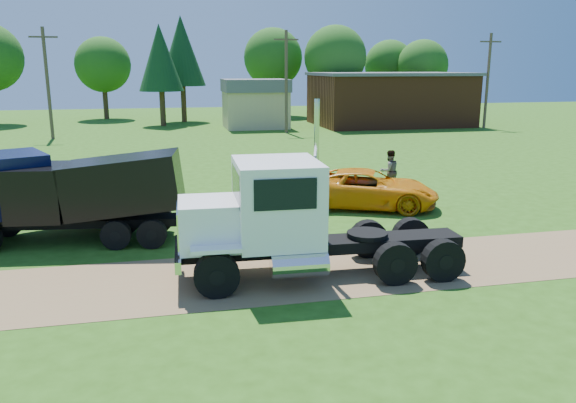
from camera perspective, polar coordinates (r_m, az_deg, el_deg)
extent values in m
plane|color=#264D10|center=(16.87, 5.59, -6.90)|extent=(140.00, 140.00, 0.00)
cube|color=brown|center=(16.87, 5.59, -6.88)|extent=(120.00, 4.20, 0.01)
cube|color=black|center=(16.25, 3.65, -4.43)|extent=(8.18, 1.33, 0.33)
cylinder|color=black|center=(14.80, -7.25, -7.46)|extent=(1.21, 0.42, 1.20)
cylinder|color=black|center=(14.80, -7.25, -7.46)|extent=(0.43, 0.42, 0.42)
cylinder|color=black|center=(16.99, -7.73, -4.68)|extent=(1.21, 0.42, 1.20)
cylinder|color=black|center=(16.99, -7.73, -4.68)|extent=(0.43, 0.42, 0.42)
cylinder|color=black|center=(15.80, 10.84, -6.22)|extent=(1.21, 0.42, 1.20)
cylinder|color=black|center=(15.80, 10.84, -6.22)|extent=(0.43, 0.42, 0.42)
cylinder|color=black|center=(17.87, 8.15, -3.77)|extent=(1.21, 0.42, 1.20)
cylinder|color=black|center=(17.87, 8.15, -3.77)|extent=(0.43, 0.42, 0.42)
cylinder|color=black|center=(16.36, 15.48, -5.79)|extent=(1.21, 0.42, 1.20)
cylinder|color=black|center=(16.36, 15.48, -5.79)|extent=(0.43, 0.42, 0.42)
cylinder|color=black|center=(18.36, 12.34, -3.48)|extent=(1.21, 0.42, 1.20)
cylinder|color=black|center=(18.36, 12.34, -3.48)|extent=(0.43, 0.42, 0.42)
cube|color=white|center=(15.57, -7.43, -2.19)|extent=(2.02, 1.92, 1.30)
cube|color=silver|center=(15.57, -11.02, -2.54)|extent=(0.15, 1.63, 1.09)
cube|color=silver|center=(15.79, -11.09, -5.20)|extent=(0.25, 2.50, 0.33)
cube|color=white|center=(15.61, -1.11, 0.03)|extent=(2.37, 2.69, 2.28)
cube|color=black|center=(15.37, -5.24, 1.62)|extent=(0.13, 2.17, 0.92)
cube|color=black|center=(14.24, -0.25, 0.73)|extent=(1.63, 0.10, 0.81)
cube|color=black|center=(16.78, -1.86, 2.68)|extent=(1.63, 0.10, 0.81)
cube|color=white|center=(14.57, -7.33, -4.86)|extent=(1.32, 0.54, 0.11)
cube|color=white|center=(16.79, -7.80, -2.39)|extent=(1.32, 0.54, 0.11)
cylinder|color=silver|center=(14.93, 1.16, -6.50)|extent=(1.54, 0.71, 0.65)
cylinder|color=silver|center=(16.37, 2.86, 1.62)|extent=(0.16, 0.16, 5.00)
cylinder|color=black|center=(16.53, 8.06, -3.31)|extent=(1.24, 1.24, 0.13)
cube|color=black|center=(20.47, -20.52, -1.95)|extent=(7.19, 1.78, 0.27)
cylinder|color=black|center=(22.22, -26.53, -1.94)|extent=(1.01, 0.43, 0.98)
cylinder|color=black|center=(22.22, -26.53, -1.94)|extent=(0.38, 0.37, 0.34)
cylinder|color=black|center=(19.32, -17.07, -3.26)|extent=(1.01, 0.43, 0.98)
cylinder|color=black|center=(19.32, -17.07, -3.26)|extent=(0.38, 0.37, 0.34)
cylinder|color=black|center=(21.08, -16.08, -1.80)|extent=(1.01, 0.43, 0.98)
cylinder|color=black|center=(21.08, -16.08, -1.80)|extent=(0.38, 0.37, 0.34)
cylinder|color=black|center=(19.11, -13.65, -3.22)|extent=(1.01, 0.43, 0.98)
cylinder|color=black|center=(19.11, -13.65, -3.22)|extent=(0.38, 0.37, 0.34)
cylinder|color=black|center=(20.90, -12.95, -1.74)|extent=(1.01, 0.43, 0.98)
cylinder|color=black|center=(20.90, -12.95, -1.74)|extent=(0.38, 0.37, 0.34)
cube|color=black|center=(20.56, -23.88, 0.89)|extent=(2.04, 2.35, 1.78)
cube|color=black|center=(20.78, -26.27, 1.91)|extent=(0.27, 1.78, 0.71)
cube|color=black|center=(19.81, -16.34, 1.73)|extent=(4.15, 2.61, 2.17)
cube|color=maroon|center=(21.76, -23.24, -1.05)|extent=(6.87, 3.81, 0.30)
cylinder|color=black|center=(21.46, -16.48, -1.38)|extent=(1.16, 0.78, 1.11)
cylinder|color=black|center=(21.46, -16.48, -1.38)|extent=(0.51, 0.50, 0.39)
cylinder|color=black|center=(23.41, -18.31, -0.29)|extent=(1.16, 0.78, 1.11)
cylinder|color=black|center=(23.41, -18.31, -0.29)|extent=(0.51, 0.50, 0.39)
cube|color=black|center=(21.31, -26.16, 1.72)|extent=(2.84, 3.04, 2.02)
cube|color=black|center=(22.04, -19.31, 0.96)|extent=(4.18, 3.57, 0.81)
imported|color=orange|center=(24.13, 8.15, 1.30)|extent=(6.46, 4.79, 1.63)
imported|color=#999999|center=(27.31, 10.25, 3.06)|extent=(1.09, 0.91, 2.02)
cube|color=brown|center=(59.72, 10.25, 10.09)|extent=(15.00, 10.00, 5.00)
cube|color=#56565B|center=(59.63, 10.36, 12.63)|extent=(15.40, 10.40, 0.30)
cube|color=tan|center=(55.88, -3.33, 9.33)|extent=(6.00, 5.00, 3.60)
cube|color=#56565B|center=(55.76, -3.36, 11.69)|extent=(6.20, 5.40, 1.20)
cylinder|color=brown|center=(50.81, -23.22, 10.92)|extent=(0.28, 0.28, 9.00)
cube|color=brown|center=(50.85, -23.62, 15.07)|extent=(2.20, 0.14, 0.14)
cylinder|color=brown|center=(51.22, -0.18, 12.00)|extent=(0.28, 0.28, 9.00)
cube|color=brown|center=(51.25, -0.18, 16.14)|extent=(2.20, 0.14, 0.14)
cylinder|color=brown|center=(58.86, 19.61, 11.44)|extent=(0.28, 0.28, 9.00)
cube|color=brown|center=(58.89, 19.90, 15.03)|extent=(2.20, 0.14, 0.14)
cylinder|color=#3A2318|center=(68.73, -18.03, 9.36)|extent=(0.56, 0.56, 3.29)
sphere|color=#174912|center=(68.60, -18.30, 13.07)|extent=(6.20, 6.20, 6.20)
cylinder|color=#3A2318|center=(62.88, -10.54, 9.75)|extent=(0.56, 0.56, 3.93)
cone|color=black|center=(62.78, -10.77, 14.81)|extent=(4.94, 4.94, 7.30)
cylinder|color=#3A2318|center=(69.60, -1.51, 10.23)|extent=(0.56, 0.56, 3.73)
sphere|color=#174912|center=(69.49, -1.54, 14.40)|extent=(7.03, 7.03, 7.03)
cylinder|color=#3A2318|center=(66.24, 4.72, 10.03)|extent=(0.56, 0.56, 3.75)
sphere|color=#174912|center=(66.13, 4.81, 14.44)|extent=(7.07, 7.07, 7.07)
cylinder|color=#3A2318|center=(71.76, 13.31, 9.78)|extent=(0.56, 0.56, 3.25)
sphere|color=#174912|center=(71.63, 13.51, 13.30)|extent=(6.12, 6.12, 6.12)
cylinder|color=#3A2318|center=(59.15, -12.61, 9.23)|extent=(0.56, 0.56, 3.53)
cone|color=black|center=(59.01, -12.87, 14.07)|extent=(4.44, 4.44, 6.56)
cylinder|color=#3A2318|center=(74.02, 10.11, 10.05)|extent=(0.56, 0.56, 3.28)
sphere|color=#174912|center=(73.89, 10.26, 13.50)|extent=(6.19, 6.19, 6.19)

